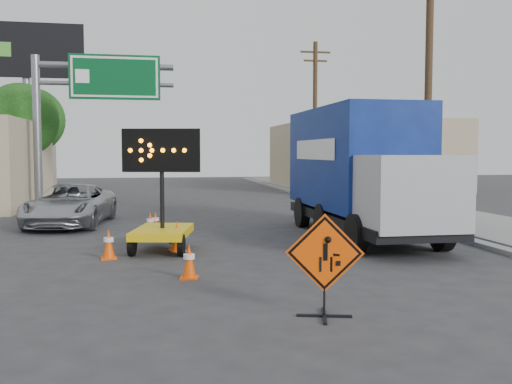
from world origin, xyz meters
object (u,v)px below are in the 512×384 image
object	(u,v)px
pickup_truck	(70,205)
box_truck	(361,178)
construction_sign	(325,263)
arrow_board	(162,224)

from	to	relation	value
pickup_truck	box_truck	distance (m)	10.00
construction_sign	pickup_truck	size ratio (longest dim) A/B	0.31
arrow_board	box_truck	size ratio (longest dim) A/B	0.38
construction_sign	arrow_board	world-z (taller)	arrow_board
arrow_board	box_truck	distance (m)	6.17
box_truck	pickup_truck	bearing A→B (deg)	154.13
arrow_board	box_truck	bearing A→B (deg)	25.77
arrow_board	construction_sign	bearing A→B (deg)	-58.27
construction_sign	arrow_board	size ratio (longest dim) A/B	0.51
pickup_truck	construction_sign	bearing A→B (deg)	-59.24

